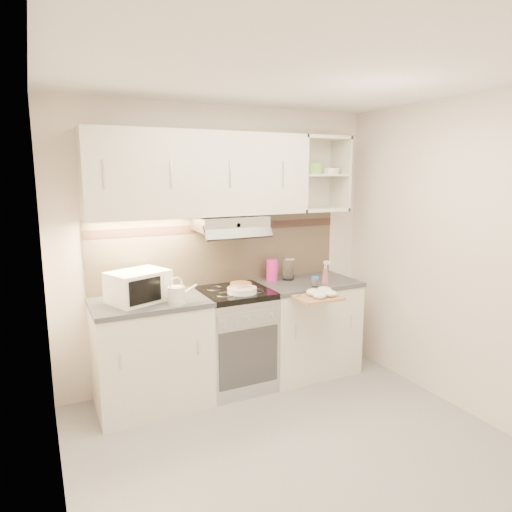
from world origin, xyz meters
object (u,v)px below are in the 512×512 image
at_px(electric_range, 235,338).
at_px(cutting_board, 316,297).
at_px(pink_pitcher, 272,270).
at_px(watering_can, 177,294).
at_px(glass_jar, 288,268).
at_px(plate_stack, 242,290).
at_px(microwave, 138,286).
at_px(spray_bottle, 325,274).

height_order(electric_range, cutting_board, electric_range).
relative_size(pink_pitcher, cutting_board, 0.55).
bearing_deg(pink_pitcher, electric_range, -158.90).
xyz_separation_m(watering_can, glass_jar, (1.20, 0.34, 0.03)).
height_order(electric_range, pink_pitcher, pink_pitcher).
bearing_deg(cutting_board, electric_range, 145.21).
height_order(electric_range, plate_stack, plate_stack).
height_order(pink_pitcher, glass_jar, glass_jar).
relative_size(microwave, watering_can, 2.04).
distance_m(microwave, pink_pitcher, 1.30).
bearing_deg(spray_bottle, plate_stack, 174.23).
relative_size(electric_range, watering_can, 3.48).
bearing_deg(glass_jar, plate_stack, -157.43).
xyz_separation_m(watering_can, pink_pitcher, (1.04, 0.37, 0.03)).
bearing_deg(microwave, watering_can, -62.06).
height_order(watering_can, plate_stack, watering_can).
xyz_separation_m(electric_range, microwave, (-0.83, -0.00, 0.57)).
relative_size(electric_range, pink_pitcher, 4.32).
bearing_deg(plate_stack, pink_pitcher, 32.82).
distance_m(glass_jar, cutting_board, 0.57).
distance_m(electric_range, glass_jar, 0.84).
height_order(microwave, glass_jar, microwave).
xyz_separation_m(microwave, spray_bottle, (1.70, -0.13, -0.04)).
xyz_separation_m(pink_pitcher, glass_jar, (0.16, -0.03, 0.01)).
bearing_deg(pink_pitcher, spray_bottle, -33.89).
bearing_deg(electric_range, plate_stack, -82.47).
height_order(pink_pitcher, cutting_board, pink_pitcher).
distance_m(plate_stack, spray_bottle, 0.85).
relative_size(watering_can, pink_pitcher, 1.24).
bearing_deg(cutting_board, spray_bottle, 46.12).
bearing_deg(cutting_board, pink_pitcher, 102.78).
bearing_deg(plate_stack, glass_jar, 22.57).
relative_size(plate_stack, pink_pitcher, 1.21).
bearing_deg(watering_can, plate_stack, -3.63).
bearing_deg(plate_stack, spray_bottle, -0.55).
bearing_deg(glass_jar, pink_pitcher, 167.96).
relative_size(watering_can, glass_jar, 1.19).
distance_m(pink_pitcher, spray_bottle, 0.50).
distance_m(plate_stack, glass_jar, 0.66).
distance_m(electric_range, spray_bottle, 1.03).
bearing_deg(electric_range, microwave, -179.92).
xyz_separation_m(electric_range, glass_jar, (0.62, 0.13, 0.56)).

